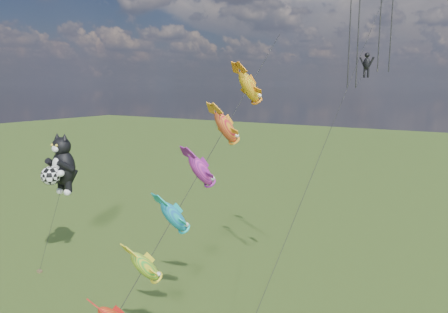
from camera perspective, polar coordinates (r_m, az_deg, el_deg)
The scene contains 3 objects.
cat_kite_rig at distance 41.79m, azimuth -20.59°, elevation -1.07°, with size 2.57×4.15×12.12m.
fish_windsock_rig at distance 22.59m, azimuth -4.84°, elevation -4.91°, with size 4.45×15.40×19.34m.
parafoil_rig at distance 31.27m, azimuth 18.15°, elevation 13.99°, with size 4.23×17.31×26.67m.
Camera 1 is at (28.50, -16.12, 16.43)m, focal length 35.00 mm.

